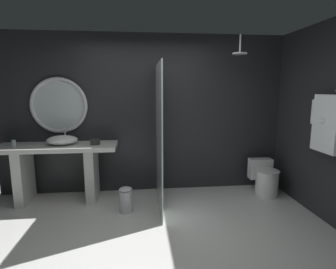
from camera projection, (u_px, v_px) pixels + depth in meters
ground_plane at (152, 255)px, 2.78m from camera, size 5.76×5.76×0.00m
back_wall_panel at (146, 114)px, 4.42m from camera, size 4.80×0.10×2.60m
side_wall_right at (323, 121)px, 3.55m from camera, size 0.10×2.47×2.60m
vanity_counter at (58, 164)px, 4.04m from camera, size 1.80×0.58×0.89m
vessel_sink at (62, 140)px, 4.01m from camera, size 0.46×0.37×0.23m
tumbler_cup at (14, 143)px, 3.90m from camera, size 0.06×0.06×0.09m
tissue_box at (95, 142)px, 4.00m from camera, size 0.13×0.11×0.09m
round_wall_mirror at (59, 105)px, 4.16m from camera, size 0.88×0.06×0.88m
shower_glass_panel at (159, 137)px, 3.82m from camera, size 0.02×1.26×2.07m
rain_shower_head at (240, 52)px, 3.84m from camera, size 0.21×0.21×0.28m
hanging_bathrobe at (328, 122)px, 3.25m from camera, size 0.20×0.60×0.78m
toilet at (265, 179)px, 4.33m from camera, size 0.38×0.55×0.55m
waste_bin at (126, 199)px, 3.73m from camera, size 0.18×0.18×0.36m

